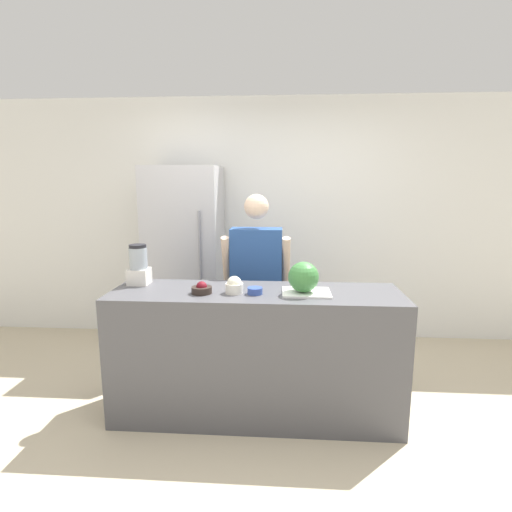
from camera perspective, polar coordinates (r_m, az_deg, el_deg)
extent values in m
plane|color=beige|center=(3.00, -0.48, -24.43)|extent=(14.00, 14.00, 0.00)
cube|color=white|center=(4.41, 1.44, 5.10)|extent=(8.00, 0.06, 2.60)
cube|color=#4C4C51|center=(3.02, -0.04, -13.73)|extent=(2.08, 0.60, 0.95)
cube|color=#B7B7BC|center=(4.22, -10.03, -0.29)|extent=(0.74, 0.62, 1.87)
cylinder|color=gray|center=(3.82, -8.06, 1.50)|extent=(0.02, 0.02, 0.66)
cube|color=#4C608C|center=(3.65, 0.05, -10.85)|extent=(0.33, 0.18, 0.78)
cube|color=#284C8C|center=(3.46, 0.05, -0.57)|extent=(0.44, 0.22, 0.55)
sphere|color=beige|center=(3.40, 0.05, 7.07)|extent=(0.21, 0.21, 0.21)
cylinder|color=beige|center=(3.45, -4.24, -0.80)|extent=(0.07, 0.23, 0.46)
cylinder|color=beige|center=(3.41, 4.30, -0.91)|extent=(0.07, 0.23, 0.46)
cube|color=white|center=(2.82, 7.20, -5.19)|extent=(0.33, 0.26, 0.01)
sphere|color=#3D7F3D|center=(2.78, 6.80, -3.00)|extent=(0.21, 0.21, 0.21)
cylinder|color=#2D231E|center=(2.83, -7.76, -4.84)|extent=(0.14, 0.14, 0.05)
sphere|color=maroon|center=(2.82, -7.78, -4.37)|extent=(0.08, 0.08, 0.08)
cylinder|color=white|center=(2.81, -3.12, -4.62)|extent=(0.13, 0.13, 0.07)
sphere|color=white|center=(2.80, -3.13, -3.92)|extent=(0.10, 0.10, 0.10)
cylinder|color=#334C9E|center=(2.78, -0.14, -4.99)|extent=(0.11, 0.11, 0.05)
cube|color=silver|center=(3.17, -16.34, -2.82)|extent=(0.15, 0.15, 0.12)
cylinder|color=#99A3AD|center=(3.14, -16.47, -0.31)|extent=(0.13, 0.13, 0.16)
cylinder|color=black|center=(3.12, -16.56, 1.36)|extent=(0.13, 0.13, 0.02)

